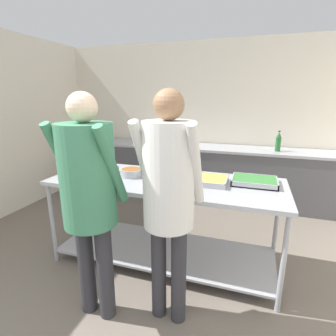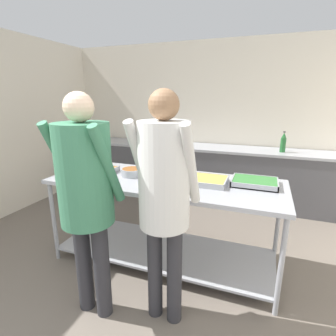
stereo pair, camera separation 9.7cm
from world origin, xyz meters
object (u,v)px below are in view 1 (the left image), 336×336
Objects in this scene: serving_tray_roast at (93,171)px; guest_serving_left at (169,188)px; water_bottle at (278,142)px; plate_stack at (157,181)px; serving_tray_vegetables at (254,181)px; serving_tray_greens at (203,180)px; sauce_pan at (132,172)px; guest_serving_right at (89,188)px.

guest_serving_left is (1.11, -0.71, 0.16)m from serving_tray_roast.
water_bottle is at bearing 43.24° from serving_tray_roast.
plate_stack reaches higher than serving_tray_vegetables.
water_bottle is at bearing 59.65° from plate_stack.
guest_serving_left is at bearing -98.14° from serving_tray_greens.
sauce_pan is at bearing 131.71° from guest_serving_left.
serving_tray_greens is at bearing 2.43° from sauce_pan.
guest_serving_right reaches higher than plate_stack.
serving_tray_vegetables is 0.24× the size of guest_serving_right.
sauce_pan is at bearing -177.57° from serving_tray_greens.
serving_tray_roast is at bearing 122.50° from guest_serving_right.
water_bottle is (0.80, 1.84, 0.12)m from serving_tray_greens.
serving_tray_roast is 0.83m from plate_stack.
serving_tray_greens is 0.26× the size of guest_serving_right.
guest_serving_right reaches higher than serving_tray_roast.
sauce_pan reaches higher than serving_tray_greens.
serving_tray_vegetables is 1.07m from guest_serving_left.
serving_tray_greens is at bearing 81.86° from guest_serving_left.
plate_stack reaches higher than serving_tray_greens.
guest_serving_left is at bearing 13.81° from guest_serving_right.
serving_tray_greens is 1.14m from guest_serving_right.
water_bottle is at bearing 66.61° from serving_tray_greens.
water_bottle reaches higher than serving_tray_greens.
guest_serving_left is (-0.59, -0.88, 0.16)m from serving_tray_vegetables.
guest_serving_right reaches higher than serving_tray_vegetables.
serving_tray_greens is at bearing 2.53° from serving_tray_roast.
plate_stack is (0.81, -0.16, 0.01)m from serving_tray_roast.
sauce_pan is at bearing -129.74° from water_bottle.
sauce_pan reaches higher than plate_stack.
serving_tray_greens is 1.09× the size of serving_tray_vegetables.
guest_serving_left is 0.59m from guest_serving_right.
guest_serving_right reaches higher than serving_tray_greens.
sauce_pan reaches higher than serving_tray_roast.
water_bottle reaches higher than serving_tray_vegetables.
serving_tray_roast is 0.27× the size of guest_serving_right.
water_bottle is at bearing 79.55° from serving_tray_vegetables.
serving_tray_vegetables is 1.54m from guest_serving_right.
sauce_pan is 0.88m from guest_serving_right.
guest_serving_left reaches higher than serving_tray_greens.
sauce_pan is 0.21× the size of guest_serving_left.
serving_tray_greens is at bearing -166.94° from serving_tray_vegetables.
sauce_pan reaches higher than serving_tray_vegetables.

